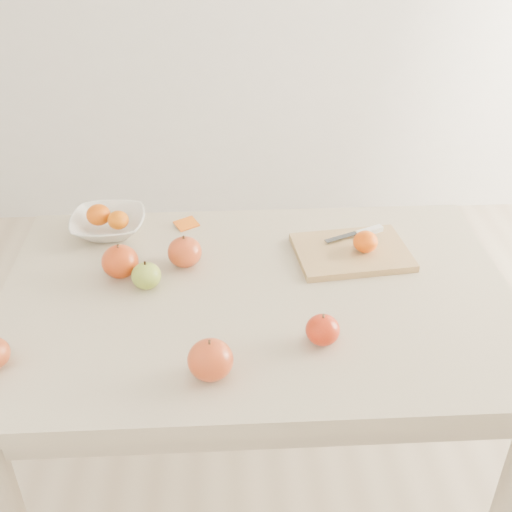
{
  "coord_description": "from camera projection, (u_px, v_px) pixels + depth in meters",
  "views": [
    {
      "loc": [
        -0.07,
        -1.21,
        1.64
      ],
      "look_at": [
        0.0,
        0.05,
        0.82
      ],
      "focal_mm": 45.0,
      "sensor_mm": 36.0,
      "label": 1
    }
  ],
  "objects": [
    {
      "name": "ground",
      "position": [
        257.0,
        496.0,
        1.9
      ],
      "size": [
        3.5,
        3.5,
        0.0
      ],
      "primitive_type": "plane",
      "color": "#C6B293",
      "rests_on": "ground"
    },
    {
      "name": "table",
      "position": [
        257.0,
        326.0,
        1.55
      ],
      "size": [
        1.2,
        0.8,
        0.75
      ],
      "color": "#C7B796",
      "rests_on": "ground"
    },
    {
      "name": "cutting_board",
      "position": [
        352.0,
        252.0,
        1.63
      ],
      "size": [
        0.3,
        0.24,
        0.02
      ],
      "primitive_type": "cube",
      "rotation": [
        0.0,
        0.0,
        0.11
      ],
      "color": "tan",
      "rests_on": "table"
    },
    {
      "name": "board_tangerine",
      "position": [
        366.0,
        242.0,
        1.6
      ],
      "size": [
        0.06,
        0.06,
        0.05
      ],
      "primitive_type": "ellipsoid",
      "color": "#D05907",
      "rests_on": "cutting_board"
    },
    {
      "name": "fruit_bowl",
      "position": [
        108.0,
        224.0,
        1.72
      ],
      "size": [
        0.2,
        0.2,
        0.05
      ],
      "primitive_type": "imported",
      "color": "white",
      "rests_on": "table"
    },
    {
      "name": "bowl_tangerine_near",
      "position": [
        98.0,
        215.0,
        1.71
      ],
      "size": [
        0.06,
        0.06,
        0.06
      ],
      "primitive_type": "ellipsoid",
      "color": "#E75F08",
      "rests_on": "fruit_bowl"
    },
    {
      "name": "bowl_tangerine_far",
      "position": [
        118.0,
        220.0,
        1.69
      ],
      "size": [
        0.06,
        0.06,
        0.05
      ],
      "primitive_type": "ellipsoid",
      "color": "#CE5F07",
      "rests_on": "fruit_bowl"
    },
    {
      "name": "orange_peel_a",
      "position": [
        187.0,
        225.0,
        1.76
      ],
      "size": [
        0.07,
        0.07,
        0.01
      ],
      "primitive_type": "cube",
      "rotation": [
        0.21,
        0.0,
        0.55
      ],
      "color": "orange",
      "rests_on": "table"
    },
    {
      "name": "orange_peel_b",
      "position": [
        187.0,
        245.0,
        1.67
      ],
      "size": [
        0.05,
        0.05,
        0.01
      ],
      "primitive_type": "cube",
      "rotation": [
        -0.14,
        0.0,
        0.26
      ],
      "color": "#CF590E",
      "rests_on": "table"
    },
    {
      "name": "paring_knife",
      "position": [
        365.0,
        232.0,
        1.68
      ],
      "size": [
        0.16,
        0.08,
        0.01
      ],
      "color": "white",
      "rests_on": "cutting_board"
    },
    {
      "name": "apple_green",
      "position": [
        146.0,
        276.0,
        1.5
      ],
      "size": [
        0.07,
        0.07,
        0.06
      ],
      "primitive_type": "ellipsoid",
      "color": "olive",
      "rests_on": "table"
    },
    {
      "name": "apple_red_e",
      "position": [
        323.0,
        330.0,
        1.33
      ],
      "size": [
        0.07,
        0.07,
        0.06
      ],
      "primitive_type": "ellipsoid",
      "color": "#A2030A",
      "rests_on": "table"
    },
    {
      "name": "apple_red_b",
      "position": [
        120.0,
        261.0,
        1.53
      ],
      "size": [
        0.09,
        0.09,
        0.08
      ],
      "primitive_type": "ellipsoid",
      "color": "maroon",
      "rests_on": "table"
    },
    {
      "name": "apple_red_a",
      "position": [
        185.0,
        252.0,
        1.57
      ],
      "size": [
        0.08,
        0.08,
        0.08
      ],
      "primitive_type": "ellipsoid",
      "color": "#A4170D",
      "rests_on": "table"
    },
    {
      "name": "apple_red_c",
      "position": [
        210.0,
        360.0,
        1.24
      ],
      "size": [
        0.09,
        0.09,
        0.08
      ],
      "primitive_type": "ellipsoid",
      "color": "#97070A",
      "rests_on": "table"
    }
  ]
}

